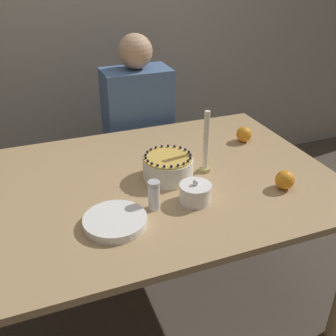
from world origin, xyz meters
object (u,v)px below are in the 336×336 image
object	(u,v)px
cake	(168,167)
candle	(206,147)
sugar_shaker	(154,195)
sugar_bowl	(195,193)
person_man_blue_shirt	(139,148)

from	to	relation	value
cake	candle	world-z (taller)	candle
sugar_shaker	sugar_bowl	bearing A→B (deg)	-4.43
candle	sugar_shaker	bearing A→B (deg)	-147.51
candle	person_man_blue_shirt	size ratio (longest dim) A/B	0.23
cake	candle	xyz separation A→B (m)	(0.18, -0.00, 0.07)
cake	person_man_blue_shirt	bearing A→B (deg)	82.87
cake	sugar_bowl	world-z (taller)	cake
cake	sugar_bowl	size ratio (longest dim) A/B	1.72
sugar_shaker	person_man_blue_shirt	world-z (taller)	person_man_blue_shirt
sugar_shaker	candle	distance (m)	0.38
cake	sugar_shaker	bearing A→B (deg)	-123.72
candle	cake	bearing A→B (deg)	178.81
cake	sugar_bowl	distance (m)	0.22
cake	sugar_shaker	xyz separation A→B (m)	(-0.14, -0.20, 0.01)
cake	candle	distance (m)	0.19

